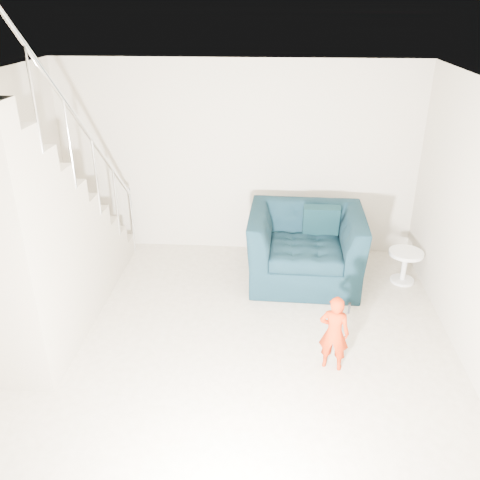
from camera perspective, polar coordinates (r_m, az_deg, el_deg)
name	(u,v)px	position (r m, az deg, el deg)	size (l,w,h in m)	color
floor	(217,365)	(5.33, -2.59, -13.87)	(5.50, 5.50, 0.00)	tan
ceiling	(210,93)	(4.18, -3.34, 16.11)	(5.50, 5.50, 0.00)	silver
back_wall	(237,160)	(7.15, -0.33, 9.02)	(5.00, 5.00, 0.00)	#C0B39C
armchair	(305,247)	(6.63, 7.33, -0.74)	(1.45, 1.27, 0.94)	black
toddler	(334,333)	(5.15, 10.52, -10.22)	(0.30, 0.20, 0.82)	#AB1005
side_table	(405,261)	(6.93, 18.03, -2.31)	(0.44, 0.44, 0.44)	white
staircase	(34,252)	(5.82, -22.12, -1.24)	(1.02, 3.03, 3.62)	#ADA089
cushion	(321,221)	(6.79, 9.07, 2.09)	(0.47, 0.13, 0.45)	black
throw	(261,239)	(6.50, 2.32, 0.08)	(0.05, 0.50, 0.56)	black
phone	(349,308)	(4.98, 12.15, -7.48)	(0.02, 0.05, 0.10)	black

